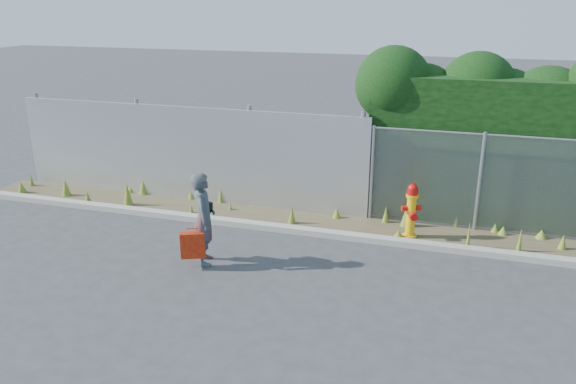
# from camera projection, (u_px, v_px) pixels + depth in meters

# --- Properties ---
(ground) EXTENTS (80.00, 80.00, 0.00)m
(ground) POSITION_uv_depth(u_px,v_px,m) (281.00, 274.00, 9.66)
(ground) COLOR #363638
(ground) RESTS_ON ground
(curb) EXTENTS (16.00, 0.22, 0.12)m
(curb) POSITION_uv_depth(u_px,v_px,m) (308.00, 231.00, 11.27)
(curb) COLOR #99968A
(curb) RESTS_ON ground
(weed_strip) EXTENTS (16.00, 1.30, 0.54)m
(weed_strip) POSITION_uv_depth(u_px,v_px,m) (287.00, 214.00, 12.07)
(weed_strip) COLOR #4B3F2B
(weed_strip) RESTS_ON ground
(corrugated_fence) EXTENTS (8.50, 0.21, 2.30)m
(corrugated_fence) POSITION_uv_depth(u_px,v_px,m) (186.00, 154.00, 12.91)
(corrugated_fence) COLOR #ACAFB3
(corrugated_fence) RESTS_ON ground
(chainlink_fence) EXTENTS (6.50, 0.07, 2.05)m
(chainlink_fence) POSITION_uv_depth(u_px,v_px,m) (536.00, 187.00, 10.87)
(chainlink_fence) COLOR gray
(chainlink_fence) RESTS_ON ground
(hedge) EXTENTS (7.72, 2.09, 3.60)m
(hedge) POSITION_uv_depth(u_px,v_px,m) (551.00, 126.00, 11.38)
(hedge) COLOR black
(hedge) RESTS_ON ground
(fire_hydrant) EXTENTS (0.38, 0.34, 1.15)m
(fire_hydrant) POSITION_uv_depth(u_px,v_px,m) (411.00, 211.00, 10.94)
(fire_hydrant) COLOR #F7B30D
(fire_hydrant) RESTS_ON ground
(woman) EXTENTS (0.60, 0.72, 1.68)m
(woman) POSITION_uv_depth(u_px,v_px,m) (204.00, 219.00, 9.82)
(woman) COLOR #10686B
(woman) RESTS_ON ground
(red_tote_bag) EXTENTS (0.42, 0.15, 0.55)m
(red_tote_bag) POSITION_uv_depth(u_px,v_px,m) (193.00, 245.00, 9.73)
(red_tote_bag) COLOR #A2090B
(black_shoulder_bag) EXTENTS (0.23, 0.10, 0.17)m
(black_shoulder_bag) POSITION_uv_depth(u_px,v_px,m) (206.00, 206.00, 9.90)
(black_shoulder_bag) COLOR black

